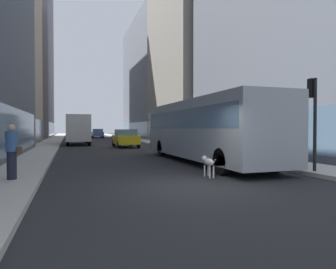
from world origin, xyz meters
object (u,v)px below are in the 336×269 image
object	(u,v)px
car_blue_hatchback	(97,133)
car_grey_wagon	(75,135)
transit_bus	(203,127)
box_truck	(78,129)
dalmatian_dog	(208,162)
car_yellow_taxi	(125,138)
pedestrian_with_handbag	(12,151)
traffic_light_near	(313,109)

from	to	relation	value
car_blue_hatchback	car_grey_wagon	world-z (taller)	same
transit_bus	box_truck	distance (m)	19.90
car_grey_wagon	dalmatian_dog	size ratio (longest dim) A/B	4.61
car_blue_hatchback	car_yellow_taxi	xyz separation A→B (m)	(0.00, -28.72, -0.00)
car_blue_hatchback	pedestrian_with_handbag	distance (m)	46.21
car_blue_hatchback	car_yellow_taxi	world-z (taller)	same
car_grey_wagon	pedestrian_with_handbag	xyz separation A→B (m)	(-2.52, -35.00, 0.19)
box_truck	traffic_light_near	xyz separation A→B (m)	(7.70, -24.20, 0.77)
car_grey_wagon	car_yellow_taxi	world-z (taller)	same
transit_bus	car_blue_hatchback	bearing A→B (deg)	92.18
box_truck	pedestrian_with_handbag	xyz separation A→B (m)	(-2.52, -22.88, -0.65)
transit_bus	traffic_light_near	xyz separation A→B (m)	(2.10, -5.10, 0.66)
car_grey_wagon	car_yellow_taxi	distance (m)	18.42
car_grey_wagon	car_blue_hatchback	bearing A→B (deg)	69.58
car_yellow_taxi	pedestrian_with_handbag	distance (m)	18.23
car_blue_hatchback	traffic_light_near	world-z (taller)	traffic_light_near
box_truck	dalmatian_dog	size ratio (longest dim) A/B	7.79
traffic_light_near	dalmatian_dog	bearing A→B (deg)	169.13
transit_bus	car_yellow_taxi	bearing A→B (deg)	96.89
traffic_light_near	car_yellow_taxi	bearing A→B (deg)	101.40
car_blue_hatchback	dalmatian_dog	world-z (taller)	car_blue_hatchback
car_blue_hatchback	car_grey_wagon	xyz separation A→B (m)	(-4.00, -10.74, -0.00)
car_blue_hatchback	car_grey_wagon	distance (m)	11.47
dalmatian_dog	transit_bus	bearing A→B (deg)	67.64
car_yellow_taxi	traffic_light_near	distance (m)	18.78
transit_bus	box_truck	world-z (taller)	same
traffic_light_near	car_grey_wagon	bearing A→B (deg)	101.97
transit_bus	car_grey_wagon	bearing A→B (deg)	100.17
transit_bus	car_grey_wagon	xyz separation A→B (m)	(-5.60, 31.22, -0.95)
dalmatian_dog	pedestrian_with_handbag	bearing A→B (deg)	174.81
traffic_light_near	pedestrian_with_handbag	bearing A→B (deg)	172.63
car_blue_hatchback	car_yellow_taxi	bearing A→B (deg)	-90.00
car_yellow_taxi	box_truck	world-z (taller)	box_truck
car_grey_wagon	box_truck	distance (m)	12.15
car_grey_wagon	traffic_light_near	xyz separation A→B (m)	(7.70, -36.32, 1.61)
pedestrian_with_handbag	car_yellow_taxi	bearing A→B (deg)	69.04
dalmatian_dog	traffic_light_near	bearing A→B (deg)	-10.87
car_blue_hatchback	traffic_light_near	xyz separation A→B (m)	(3.70, -47.07, 1.61)
car_blue_hatchback	dalmatian_dog	size ratio (longest dim) A/B	4.86
dalmatian_dog	box_truck	bearing A→B (deg)	99.23
car_yellow_taxi	box_truck	xyz separation A→B (m)	(-4.00, 5.86, 0.84)
car_blue_hatchback	box_truck	xyz separation A→B (m)	(-4.00, -22.87, 0.84)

